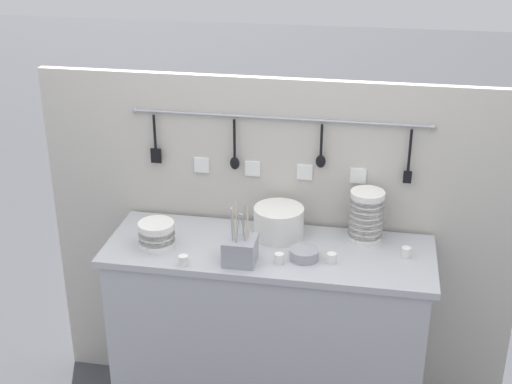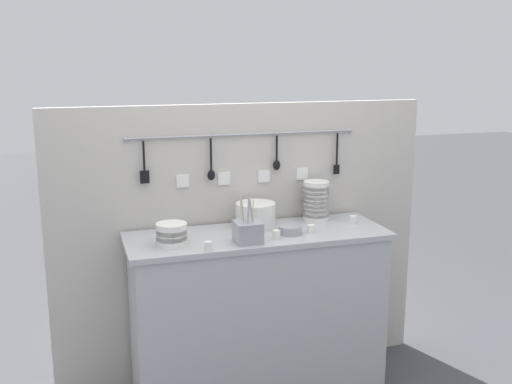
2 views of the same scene
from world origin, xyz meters
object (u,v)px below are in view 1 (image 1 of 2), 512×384
(cup_back_left, at_px, (183,261))
(cup_centre, at_px, (331,258))
(steel_mixing_bowl, at_px, (304,254))
(cup_edge_near, at_px, (406,252))
(plate_stack, at_px, (279,222))
(bowl_stack_short_front, at_px, (366,216))
(cutlery_caddy, at_px, (240,250))
(bowl_stack_back_corner, at_px, (157,235))
(cup_back_right, at_px, (279,259))

(cup_back_left, distance_m, cup_centre, 0.62)
(steel_mixing_bowl, bearing_deg, cup_centre, -7.96)
(steel_mixing_bowl, xyz_separation_m, cup_edge_near, (0.42, 0.09, -0.00))
(cup_edge_near, distance_m, cup_centre, 0.32)
(steel_mixing_bowl, bearing_deg, plate_stack, 126.71)
(bowl_stack_short_front, xyz_separation_m, cutlery_caddy, (-0.51, -0.29, -0.06))
(cup_edge_near, bearing_deg, cutlery_caddy, -166.33)
(bowl_stack_short_front, height_order, cup_centre, bowl_stack_short_front)
(steel_mixing_bowl, xyz_separation_m, cup_centre, (0.12, -0.02, -0.00))
(steel_mixing_bowl, relative_size, cutlery_caddy, 0.47)
(cup_edge_near, relative_size, cup_centre, 1.00)
(bowl_stack_back_corner, height_order, plate_stack, plate_stack)
(bowl_stack_short_front, relative_size, cutlery_caddy, 0.88)
(cup_edge_near, bearing_deg, cup_back_left, -165.44)
(bowl_stack_short_front, height_order, cup_back_left, bowl_stack_short_front)
(bowl_stack_back_corner, bearing_deg, steel_mixing_bowl, 0.46)
(cup_edge_near, bearing_deg, cup_centre, -160.63)
(steel_mixing_bowl, xyz_separation_m, cup_back_right, (-0.10, -0.06, -0.00))
(bowl_stack_back_corner, distance_m, steel_mixing_bowl, 0.64)
(bowl_stack_back_corner, distance_m, bowl_stack_short_front, 0.92)
(cup_edge_near, bearing_deg, plate_stack, 170.64)
(plate_stack, distance_m, cutlery_caddy, 0.29)
(cup_centre, bearing_deg, cutlery_caddy, -171.19)
(steel_mixing_bowl, distance_m, cup_edge_near, 0.43)
(bowl_stack_back_corner, relative_size, cup_edge_near, 3.53)
(bowl_stack_short_front, height_order, cutlery_caddy, cutlery_caddy)
(cup_back_right, bearing_deg, cup_edge_near, 15.97)
(bowl_stack_short_front, bearing_deg, cutlery_caddy, -149.72)
(steel_mixing_bowl, relative_size, cup_centre, 2.81)
(cup_back_right, bearing_deg, cutlery_caddy, -173.99)
(plate_stack, bearing_deg, cup_back_left, -136.77)
(steel_mixing_bowl, distance_m, cup_centre, 0.12)
(steel_mixing_bowl, height_order, cup_back_right, same)
(cutlery_caddy, height_order, cup_back_right, cutlery_caddy)
(cup_edge_near, height_order, cup_back_right, same)
(bowl_stack_back_corner, bearing_deg, cutlery_caddy, -10.27)
(bowl_stack_short_front, xyz_separation_m, cup_back_left, (-0.73, -0.36, -0.09))
(cutlery_caddy, distance_m, cup_edge_near, 0.70)
(cutlery_caddy, bearing_deg, bowl_stack_short_front, 30.28)
(cup_back_left, bearing_deg, cutlery_caddy, 17.23)
(plate_stack, relative_size, cutlery_caddy, 0.84)
(plate_stack, relative_size, steel_mixing_bowl, 1.79)
(cup_edge_near, xyz_separation_m, cup_centre, (-0.31, -0.11, 0.00))
(bowl_stack_back_corner, relative_size, cup_back_left, 3.53)
(cup_back_left, xyz_separation_m, cup_back_right, (0.39, 0.09, 0.00))
(cup_centre, bearing_deg, steel_mixing_bowl, 172.04)
(steel_mixing_bowl, xyz_separation_m, cup_back_left, (-0.49, -0.14, -0.00))
(cutlery_caddy, relative_size, cup_back_right, 5.98)
(plate_stack, relative_size, cup_back_left, 5.03)
(cup_back_left, bearing_deg, steel_mixing_bowl, 16.56)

